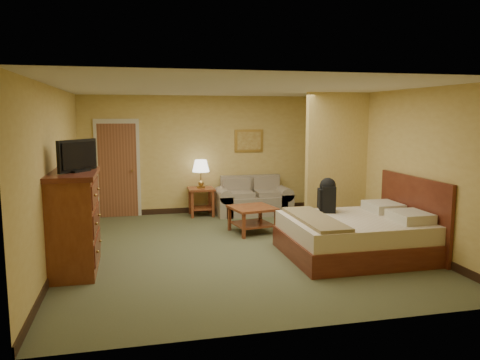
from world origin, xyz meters
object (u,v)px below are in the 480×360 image
object	(u,v)px
bed	(361,234)
dresser	(73,221)
loveseat	(253,202)
coffee_table	(252,214)

from	to	relation	value
bed	dresser	bearing A→B (deg)	176.86
loveseat	coffee_table	distance (m)	1.68
dresser	bed	size ratio (longest dim) A/B	0.64
dresser	loveseat	bearing A→B (deg)	42.48
loveseat	bed	distance (m)	3.48
coffee_table	bed	distance (m)	2.18
coffee_table	bed	size ratio (longest dim) A/B	0.40
dresser	bed	world-z (taller)	dresser
bed	coffee_table	bearing A→B (deg)	126.69
coffee_table	dresser	size ratio (longest dim) A/B	0.63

